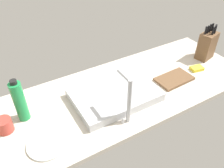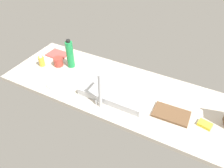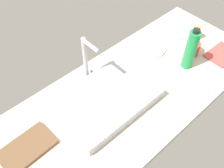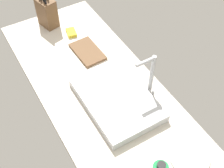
# 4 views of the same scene
# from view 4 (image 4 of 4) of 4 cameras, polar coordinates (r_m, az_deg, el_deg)

# --- Properties ---
(countertop_slab) EXTENTS (1.98, 0.68, 0.04)m
(countertop_slab) POSITION_cam_4_polar(r_m,az_deg,el_deg) (1.74, -0.23, -4.09)
(countertop_slab) COLOR beige
(countertop_slab) RESTS_ON ground
(sink_basin) EXTENTS (0.52, 0.35, 0.05)m
(sink_basin) POSITION_cam_4_polar(r_m,az_deg,el_deg) (1.71, 0.86, -2.86)
(sink_basin) COLOR #B7BABF
(sink_basin) RESTS_ON countertop_slab
(faucet) EXTENTS (0.06, 0.13, 0.29)m
(faucet) POSITION_cam_4_polar(r_m,az_deg,el_deg) (1.66, 7.31, 1.95)
(faucet) COLOR #B7BABF
(faucet) RESTS_ON countertop_slab
(knife_block) EXTENTS (0.15, 0.12, 0.27)m
(knife_block) POSITION_cam_4_polar(r_m,az_deg,el_deg) (2.22, -12.21, 13.13)
(knife_block) COLOR brown
(knife_block) RESTS_ON countertop_slab
(cutting_board) EXTENTS (0.26, 0.16, 0.02)m
(cutting_board) POSITION_cam_4_polar(r_m,az_deg,el_deg) (2.01, -4.66, 6.14)
(cutting_board) COLOR brown
(cutting_board) RESTS_ON countertop_slab
(dinner_plate) EXTENTS (0.20, 0.20, 0.01)m
(dinner_plate) POSITION_cam_4_polar(r_m,az_deg,el_deg) (1.59, 14.45, -13.21)
(dinner_plate) COLOR silver
(dinner_plate) RESTS_ON countertop_slab
(dish_sponge) EXTENTS (0.10, 0.08, 0.02)m
(dish_sponge) POSITION_cam_4_polar(r_m,az_deg,el_deg) (2.16, -7.72, 9.62)
(dish_sponge) COLOR yellow
(dish_sponge) RESTS_ON countertop_slab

